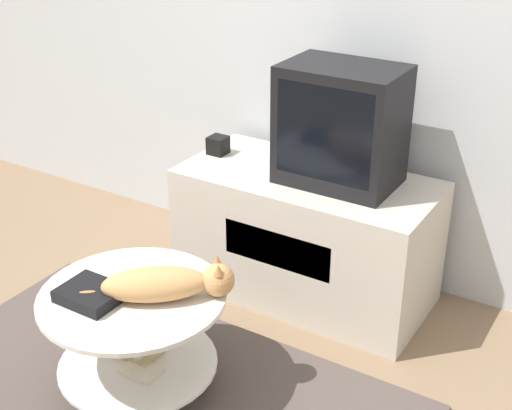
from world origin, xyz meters
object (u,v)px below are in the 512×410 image
(speaker, at_px, (218,145))
(dvd_box, at_px, (91,294))
(cat, at_px, (166,283))
(tv, at_px, (341,126))

(speaker, xyz_separation_m, dvd_box, (0.18, -1.06, -0.17))
(speaker, xyz_separation_m, cat, (0.40, -0.91, -0.13))
(speaker, height_order, cat, speaker)
(dvd_box, distance_m, cat, 0.27)
(speaker, height_order, dvd_box, speaker)
(tv, bearing_deg, cat, -103.06)
(dvd_box, bearing_deg, tv, 67.99)
(tv, xyz_separation_m, speaker, (-0.62, -0.01, -0.21))
(dvd_box, relative_size, cat, 0.44)
(dvd_box, xyz_separation_m, cat, (0.22, 0.15, 0.04))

